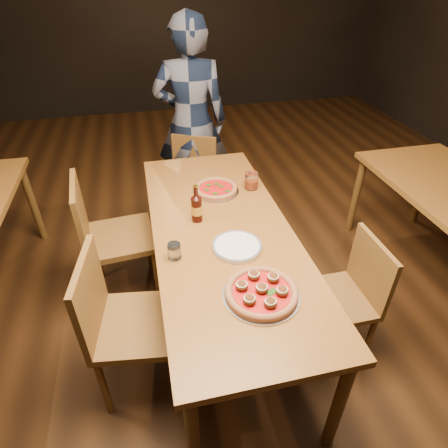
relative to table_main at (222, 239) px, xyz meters
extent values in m
plane|color=black|center=(0.00, 0.00, -0.68)|extent=(9.00, 9.00, 0.00)
plane|color=black|center=(0.00, 4.50, 0.82)|extent=(7.00, 0.00, 7.00)
cube|color=brown|center=(0.00, 0.00, 0.05)|extent=(0.80, 2.00, 0.04)
cylinder|color=#583A19|center=(-0.34, -0.94, -0.32)|extent=(0.06, 0.06, 0.71)
cylinder|color=#583A19|center=(-0.34, 0.94, -0.32)|extent=(0.06, 0.06, 0.71)
cylinder|color=#583A19|center=(0.34, -0.94, -0.32)|extent=(0.06, 0.06, 0.71)
cylinder|color=#583A19|center=(0.34, 0.94, -0.32)|extent=(0.06, 0.06, 0.71)
cylinder|color=#583A19|center=(-1.36, 1.24, -0.32)|extent=(0.06, 0.06, 0.71)
cylinder|color=#583A19|center=(1.36, 0.74, -0.32)|extent=(0.06, 0.06, 0.71)
cylinder|color=#583A19|center=(2.04, 0.74, -0.32)|extent=(0.06, 0.06, 0.71)
cylinder|color=#B7B7BF|center=(0.06, -0.56, 0.07)|extent=(0.37, 0.37, 0.01)
cylinder|color=#B2764A|center=(0.06, -0.56, 0.09)|extent=(0.34, 0.34, 0.02)
torus|color=#B2764A|center=(0.06, -0.56, 0.10)|extent=(0.34, 0.34, 0.03)
cylinder|color=#A70919|center=(0.06, -0.56, 0.10)|extent=(0.27, 0.27, 0.00)
cylinder|color=#B7B7BF|center=(0.06, 0.43, 0.07)|extent=(0.31, 0.31, 0.01)
cylinder|color=#B2764A|center=(0.06, 0.43, 0.09)|extent=(0.29, 0.29, 0.02)
torus|color=#B2764A|center=(0.06, 0.43, 0.10)|extent=(0.29, 0.29, 0.03)
cylinder|color=#A70919|center=(0.06, 0.43, 0.10)|extent=(0.22, 0.22, 0.00)
cylinder|color=white|center=(0.04, -0.20, 0.08)|extent=(0.27, 0.27, 0.03)
cylinder|color=black|center=(-0.13, 0.12, 0.15)|extent=(0.06, 0.06, 0.16)
cylinder|color=black|center=(-0.13, 0.12, 0.27)|extent=(0.03, 0.03, 0.08)
cylinder|color=gold|center=(-0.13, 0.12, 0.15)|extent=(0.07, 0.07, 0.06)
cylinder|color=white|center=(-0.30, -0.19, 0.12)|extent=(0.07, 0.07, 0.09)
cylinder|color=#AA3713|center=(0.30, 0.42, 0.13)|extent=(0.09, 0.09, 0.11)
imported|color=black|center=(0.05, 1.45, 0.20)|extent=(0.69, 0.51, 1.75)
camera|label=1|loc=(-0.39, -1.73, 1.36)|focal=30.00mm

